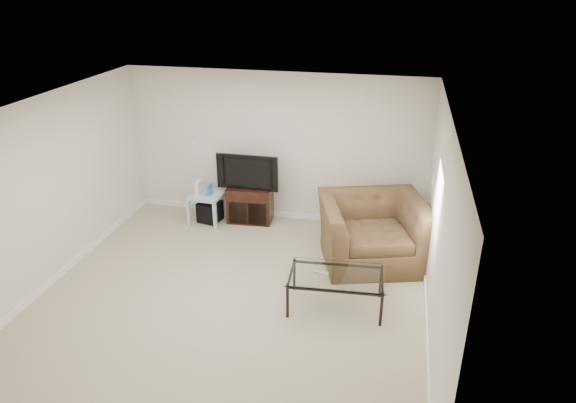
% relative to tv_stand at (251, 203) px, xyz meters
% --- Properties ---
extents(floor, '(5.00, 5.00, 0.00)m').
position_rel_tv_stand_xyz_m(floor, '(0.39, -2.28, -0.31)').
color(floor, tan).
rests_on(floor, ground).
extents(ceiling, '(5.00, 5.00, 0.00)m').
position_rel_tv_stand_xyz_m(ceiling, '(0.39, -2.28, 2.19)').
color(ceiling, white).
rests_on(ceiling, ground).
extents(wall_back, '(5.00, 0.02, 2.50)m').
position_rel_tv_stand_xyz_m(wall_back, '(0.39, 0.22, 0.94)').
color(wall_back, silver).
rests_on(wall_back, ground).
extents(wall_left, '(0.02, 5.00, 2.50)m').
position_rel_tv_stand_xyz_m(wall_left, '(-2.11, -2.28, 0.94)').
color(wall_left, silver).
rests_on(wall_left, ground).
extents(wall_right, '(0.02, 5.00, 2.50)m').
position_rel_tv_stand_xyz_m(wall_right, '(2.89, -2.28, 0.94)').
color(wall_right, silver).
rests_on(wall_right, ground).
extents(plate_back, '(0.12, 0.02, 0.12)m').
position_rel_tv_stand_xyz_m(plate_back, '(-1.01, 0.21, 0.94)').
color(plate_back, white).
rests_on(plate_back, wall_back).
extents(plate_right_switch, '(0.02, 0.09, 0.13)m').
position_rel_tv_stand_xyz_m(plate_right_switch, '(2.88, -0.68, 0.94)').
color(plate_right_switch, white).
rests_on(plate_right_switch, wall_right).
extents(plate_right_outlet, '(0.02, 0.08, 0.12)m').
position_rel_tv_stand_xyz_m(plate_right_outlet, '(2.88, -0.98, -0.01)').
color(plate_right_outlet, white).
rests_on(plate_right_outlet, wall_right).
extents(tv_stand, '(0.78, 0.57, 0.62)m').
position_rel_tv_stand_xyz_m(tv_stand, '(0.00, 0.00, 0.00)').
color(tv_stand, black).
rests_on(tv_stand, floor).
extents(dvd_player, '(0.43, 0.32, 0.06)m').
position_rel_tv_stand_xyz_m(dvd_player, '(0.00, -0.04, 0.21)').
color(dvd_player, black).
rests_on(dvd_player, tv_stand).
extents(television, '(0.96, 0.19, 0.60)m').
position_rel_tv_stand_xyz_m(television, '(0.00, -0.03, 0.61)').
color(television, black).
rests_on(television, tv_stand).
extents(side_table, '(0.56, 0.56, 0.51)m').
position_rel_tv_stand_xyz_m(side_table, '(-0.69, -0.23, -0.06)').
color(side_table, silver).
rests_on(side_table, floor).
extents(subwoofer, '(0.40, 0.40, 0.34)m').
position_rel_tv_stand_xyz_m(subwoofer, '(-0.66, -0.21, -0.13)').
color(subwoofer, black).
rests_on(subwoofer, floor).
extents(game_console, '(0.06, 0.17, 0.23)m').
position_rel_tv_stand_xyz_m(game_console, '(-0.82, -0.24, 0.31)').
color(game_console, white).
rests_on(game_console, side_table).
extents(game_case, '(0.07, 0.15, 0.20)m').
position_rel_tv_stand_xyz_m(game_case, '(-0.63, -0.25, 0.30)').
color(game_case, '#337FCC').
rests_on(game_case, side_table).
extents(recliner, '(1.68, 1.34, 1.28)m').
position_rel_tv_stand_xyz_m(recliner, '(2.11, -0.92, 0.33)').
color(recliner, brown).
rests_on(recliner, floor).
extents(coffee_table, '(1.26, 0.77, 0.48)m').
position_rel_tv_stand_xyz_m(coffee_table, '(1.76, -2.19, -0.07)').
color(coffee_table, black).
rests_on(coffee_table, floor).
extents(remote, '(0.20, 0.08, 0.02)m').
position_rel_tv_stand_xyz_m(remote, '(1.56, -2.20, 0.18)').
color(remote, '#B2B2B7').
rests_on(remote, coffee_table).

